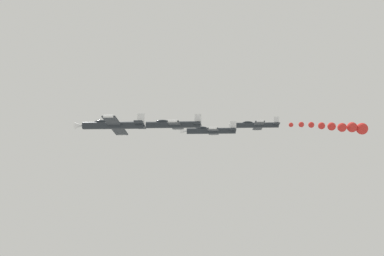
{
  "coord_description": "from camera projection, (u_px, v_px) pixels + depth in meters",
  "views": [
    {
      "loc": [
        -80.73,
        -5.37,
        109.55
      ],
      "look_at": [
        0.0,
        0.0,
        122.17
      ],
      "focal_mm": 43.71,
      "sensor_mm": 36.0,
      "label": 1
    }
  ],
  "objects": [
    {
      "name": "airplane_left_inner",
      "position": [
        172.0,
        125.0,
        76.93
      ],
      "size": [
        9.57,
        10.35,
        2.33
      ],
      "rotation": [
        0.0,
        -0.02,
        0.0
      ],
      "color": "#23282D"
    },
    {
      "name": "airplane_right_inner",
      "position": [
        210.0,
        131.0,
        86.24
      ],
      "size": [
        9.57,
        10.35,
        2.33
      ],
      "rotation": [
        0.0,
        -0.02,
        0.0
      ],
      "color": "#23282D"
    },
    {
      "name": "smoke_trail_left_outer",
      "position": [
        344.0,
        127.0,
        95.06
      ],
      "size": [
        2.54,
        15.99,
        2.65
      ],
      "color": "red"
    },
    {
      "name": "airplane_left_outer",
      "position": [
        256.0,
        125.0,
        96.02
      ],
      "size": [
        9.57,
        10.35,
        2.33
      ],
      "rotation": [
        0.0,
        0.03,
        0.0
      ],
      "color": "#23282D"
    },
    {
      "name": "airplane_lead",
      "position": [
        112.0,
        125.0,
        68.59
      ],
      "size": [
        9.52,
        10.35,
        2.68
      ],
      "rotation": [
        0.0,
        0.14,
        0.0
      ],
      "color": "#23282D"
    }
  ]
}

